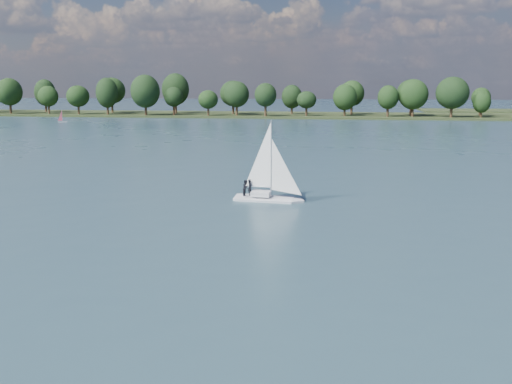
% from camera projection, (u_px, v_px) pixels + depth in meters
% --- Properties ---
extents(ground, '(700.00, 700.00, 0.00)m').
position_uv_depth(ground, '(279.00, 147.00, 117.44)').
color(ground, '#233342').
rests_on(ground, ground).
extents(far_shore, '(660.00, 40.00, 1.50)m').
position_uv_depth(far_shore, '(308.00, 116.00, 226.31)').
color(far_shore, black).
rests_on(far_shore, ground).
extents(sailboat, '(7.37, 2.75, 9.47)m').
position_uv_depth(sailboat, '(265.00, 178.00, 63.39)').
color(sailboat, silver).
rests_on(sailboat, ground).
extents(dinghy_pink, '(2.83, 2.57, 4.40)m').
position_uv_depth(dinghy_pink, '(62.00, 119.00, 190.88)').
color(dinghy_pink, silver).
rests_on(dinghy_pink, ground).
extents(treeline, '(562.90, 73.79, 18.74)m').
position_uv_depth(treeline, '(292.00, 95.00, 221.58)').
color(treeline, black).
rests_on(treeline, ground).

